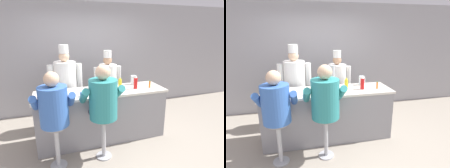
{
  "view_description": "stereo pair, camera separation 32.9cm",
  "coord_description": "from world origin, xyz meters",
  "views": [
    {
      "loc": [
        -0.85,
        -2.83,
        2.02
      ],
      "look_at": [
        0.19,
        0.31,
        1.08
      ],
      "focal_mm": 30.0,
      "sensor_mm": 36.0,
      "label": 1
    },
    {
      "loc": [
        -0.53,
        -2.92,
        2.02
      ],
      "look_at": [
        0.19,
        0.31,
        1.08
      ],
      "focal_mm": 30.0,
      "sensor_mm": 36.0,
      "label": 2
    }
  ],
  "objects": [
    {
      "name": "wall_back",
      "position": [
        0.0,
        1.86,
        1.35
      ],
      "size": [
        10.0,
        0.06,
        2.7
      ],
      "color": "#99999E",
      "rests_on": "ground_plane"
    },
    {
      "name": "cook_in_whites_near",
      "position": [
        -0.59,
        1.01,
        0.97
      ],
      "size": [
        0.69,
        0.44,
        1.76
      ],
      "color": "#232328",
      "rests_on": "ground_plane"
    },
    {
      "name": "ketchup_bottle_red",
      "position": [
        0.65,
        0.28,
        1.08
      ],
      "size": [
        0.07,
        0.07,
        0.27
      ],
      "color": "red",
      "rests_on": "diner_counter"
    },
    {
      "name": "ground_plane",
      "position": [
        0.0,
        0.0,
        0.0
      ],
      "size": [
        20.0,
        20.0,
        0.0
      ],
      "primitive_type": "plane",
      "color": "#9E9384"
    },
    {
      "name": "breakfast_plate",
      "position": [
        -0.27,
        0.33,
        0.97
      ],
      "size": [
        0.22,
        0.22,
        0.04
      ],
      "color": "white",
      "rests_on": "diner_counter"
    },
    {
      "name": "mustard_bottle_yellow",
      "position": [
        0.35,
        0.31,
        1.07
      ],
      "size": [
        0.06,
        0.06,
        0.24
      ],
      "color": "yellow",
      "rests_on": "diner_counter"
    },
    {
      "name": "diner_seated_teal",
      "position": [
        -0.13,
        -0.2,
        0.98
      ],
      "size": [
        0.66,
        0.66,
        1.55
      ],
      "color": "#B2B5BA",
      "rests_on": "ground_plane"
    },
    {
      "name": "cereal_bowl",
      "position": [
        0.06,
        0.28,
        0.98
      ],
      "size": [
        0.16,
        0.16,
        0.05
      ],
      "color": "#B24C47",
      "rests_on": "diner_counter"
    },
    {
      "name": "cup_stack_steel",
      "position": [
        0.13,
        0.57,
        1.17
      ],
      "size": [
        0.1,
        0.1,
        0.43
      ],
      "color": "#B7BABF",
      "rests_on": "diner_counter"
    },
    {
      "name": "coffee_mug_blue",
      "position": [
        -0.39,
        0.14,
        1.0
      ],
      "size": [
        0.13,
        0.09,
        0.08
      ],
      "color": "#4C7AB2",
      "rests_on": "diner_counter"
    },
    {
      "name": "coffee_mug_white",
      "position": [
        -0.08,
        0.16,
        1.0
      ],
      "size": [
        0.13,
        0.08,
        0.08
      ],
      "color": "white",
      "rests_on": "diner_counter"
    },
    {
      "name": "diner_counter",
      "position": [
        0.0,
        0.35,
        0.48
      ],
      "size": [
        2.4,
        0.7,
        0.96
      ],
      "color": "gray",
      "rests_on": "ground_plane"
    },
    {
      "name": "diner_seated_blue",
      "position": [
        -0.86,
        -0.21,
        0.95
      ],
      "size": [
        0.62,
        0.61,
        1.5
      ],
      "color": "#B2B5BA",
      "rests_on": "ground_plane"
    },
    {
      "name": "water_pitcher_clear",
      "position": [
        0.74,
        0.57,
        1.05
      ],
      "size": [
        0.14,
        0.12,
        0.18
      ],
      "color": "silver",
      "rests_on": "diner_counter"
    },
    {
      "name": "hot_sauce_bottle_orange",
      "position": [
        0.94,
        0.25,
        1.03
      ],
      "size": [
        0.03,
        0.03,
        0.14
      ],
      "color": "orange",
      "rests_on": "diner_counter"
    },
    {
      "name": "cook_in_whites_far",
      "position": [
        0.34,
        1.08,
        0.89
      ],
      "size": [
        0.63,
        0.4,
        1.61
      ],
      "color": "#232328",
      "rests_on": "ground_plane"
    }
  ]
}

